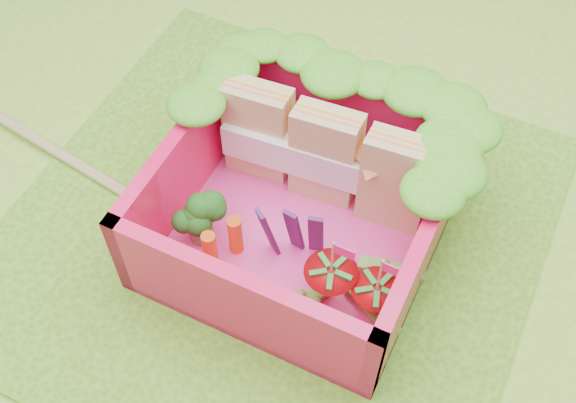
% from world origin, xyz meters
% --- Properties ---
extents(ground, '(14.00, 14.00, 0.00)m').
position_xyz_m(ground, '(0.00, 0.00, 0.00)').
color(ground, '#85B633').
rests_on(ground, ground).
extents(placemat, '(2.60, 2.60, 0.03)m').
position_xyz_m(placemat, '(0.00, 0.00, 0.01)').
color(placemat, '#5A9722').
rests_on(placemat, ground).
extents(bento_floor, '(1.30, 1.30, 0.05)m').
position_xyz_m(bento_floor, '(0.14, 0.04, 0.06)').
color(bento_floor, '#F93FA3').
rests_on(bento_floor, placemat).
extents(bento_box, '(1.30, 1.30, 0.55)m').
position_xyz_m(bento_box, '(0.14, 0.04, 0.31)').
color(bento_box, '#FF1556').
rests_on(bento_box, placemat).
extents(lettuce_ruffle, '(1.43, 0.77, 0.11)m').
position_xyz_m(lettuce_ruffle, '(0.14, 0.48, 0.64)').
color(lettuce_ruffle, '#23961B').
rests_on(lettuce_ruffle, bento_box).
extents(sandwich_stack, '(1.08, 0.25, 0.58)m').
position_xyz_m(sandwich_stack, '(0.15, 0.31, 0.37)').
color(sandwich_stack, tan).
rests_on(sandwich_stack, bento_floor).
extents(broccoli, '(0.34, 0.34, 0.27)m').
position_xyz_m(broccoli, '(-0.28, -0.22, 0.27)').
color(broccoli, '#689F4D').
rests_on(broccoli, bento_floor).
extents(carrot_sticks, '(0.13, 0.20, 0.26)m').
position_xyz_m(carrot_sticks, '(-0.13, -0.27, 0.21)').
color(carrot_sticks, '#E45413').
rests_on(carrot_sticks, bento_floor).
extents(purple_wedges, '(0.28, 0.13, 0.38)m').
position_xyz_m(purple_wedges, '(0.17, -0.11, 0.27)').
color(purple_wedges, '#401855').
rests_on(purple_wedges, bento_floor).
extents(strawberry_left, '(0.25, 0.25, 0.49)m').
position_xyz_m(strawberry_left, '(0.43, -0.26, 0.21)').
color(strawberry_left, '#B60B15').
rests_on(strawberry_left, bento_floor).
extents(strawberry_right, '(0.23, 0.23, 0.47)m').
position_xyz_m(strawberry_right, '(0.64, -0.24, 0.20)').
color(strawberry_right, '#B60B15').
rests_on(strawberry_right, bento_floor).
extents(snap_peas, '(0.55, 0.56, 0.05)m').
position_xyz_m(snap_peas, '(0.55, -0.19, 0.11)').
color(snap_peas, '#5FB338').
rests_on(snap_peas, bento_floor).
extents(chopsticks, '(2.12, 0.36, 0.04)m').
position_xyz_m(chopsticks, '(-1.06, -0.11, 0.05)').
color(chopsticks, tan).
rests_on(chopsticks, placemat).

